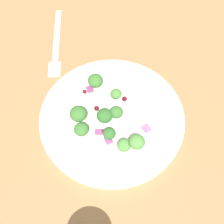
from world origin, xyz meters
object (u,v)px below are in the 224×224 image
(plate, at_px, (112,117))
(broccoli_floret_2, at_px, (116,112))
(broccoli_floret_0, at_px, (109,134))
(fork, at_px, (56,45))
(broccoli_floret_1, at_px, (116,94))

(plate, bearing_deg, broccoli_floret_2, 82.37)
(broccoli_floret_0, bearing_deg, broccoli_floret_2, 176.44)
(plate, relative_size, fork, 1.40)
(broccoli_floret_1, distance_m, broccoli_floret_2, 0.04)
(broccoli_floret_0, bearing_deg, broccoli_floret_1, -175.14)
(broccoli_floret_2, bearing_deg, plate, -97.63)
(plate, distance_m, broccoli_floret_1, 0.04)
(broccoli_floret_0, relative_size, fork, 0.12)
(broccoli_floret_0, bearing_deg, fork, -139.15)
(plate, height_order, broccoli_floret_1, broccoli_floret_1)
(fork, bearing_deg, broccoli_floret_2, 48.37)
(broccoli_floret_2, height_order, fork, broccoli_floret_2)
(broccoli_floret_2, bearing_deg, broccoli_floret_0, -3.56)
(plate, relative_size, broccoli_floret_1, 12.17)
(broccoli_floret_0, bearing_deg, plate, -172.63)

